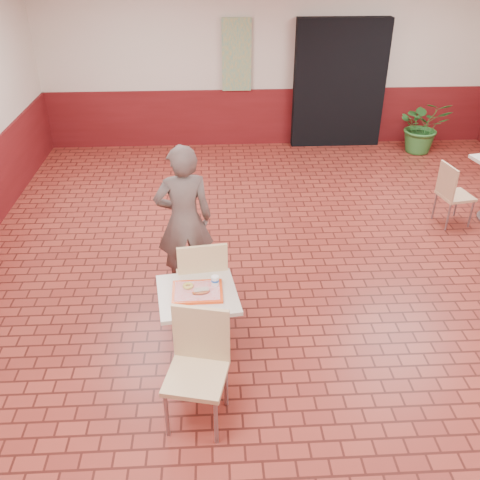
{
  "coord_description": "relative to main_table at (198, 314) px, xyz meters",
  "views": [
    {
      "loc": [
        -1.06,
        -4.49,
        3.47
      ],
      "look_at": [
        -0.83,
        -0.19,
        0.95
      ],
      "focal_mm": 40.0,
      "sensor_mm": 36.0,
      "label": 1
    }
  ],
  "objects": [
    {
      "name": "room_shell",
      "position": [
        1.23,
        0.69,
        1.02
      ],
      "size": [
        8.01,
        10.01,
        3.01
      ],
      "color": "maroon",
      "rests_on": "ground"
    },
    {
      "name": "wainscot_band",
      "position": [
        1.23,
        0.69,
        0.02
      ],
      "size": [
        8.0,
        10.0,
        1.0
      ],
      "color": "#591112",
      "rests_on": "ground"
    },
    {
      "name": "corridor_doorway",
      "position": [
        2.43,
        5.57,
        0.62
      ],
      "size": [
        1.6,
        0.22,
        2.2
      ],
      "primitive_type": "cube",
      "color": "black",
      "rests_on": "ground"
    },
    {
      "name": "promo_poster",
      "position": [
        0.63,
        5.63,
        1.12
      ],
      "size": [
        0.5,
        0.03,
        1.2
      ],
      "primitive_type": "cube",
      "color": "gray",
      "rests_on": "wainscot_band"
    },
    {
      "name": "main_table",
      "position": [
        0.0,
        0.0,
        0.0
      ],
      "size": [
        0.68,
        0.68,
        0.72
      ],
      "rotation": [
        0.0,
        0.0,
        0.14
      ],
      "color": "beige",
      "rests_on": "ground"
    },
    {
      "name": "chair_main_front",
      "position": [
        0.01,
        -0.68,
        0.06
      ],
      "size": [
        0.55,
        0.55,
        0.98
      ],
      "rotation": [
        0.0,
        0.0,
        -0.23
      ],
      "color": "#D5B380",
      "rests_on": "ground"
    },
    {
      "name": "chair_main_back",
      "position": [
        0.03,
        0.45,
        0.07
      ],
      "size": [
        0.51,
        0.51,
        1.0
      ],
      "rotation": [
        0.0,
        0.0,
        3.26
      ],
      "color": "#E0C286",
      "rests_on": "ground"
    },
    {
      "name": "customer",
      "position": [
        -0.15,
        1.14,
        0.35
      ],
      "size": [
        0.67,
        0.5,
        1.66
      ],
      "primitive_type": "imported",
      "rotation": [
        0.0,
        0.0,
        3.32
      ],
      "color": "brown",
      "rests_on": "ground"
    },
    {
      "name": "serving_tray",
      "position": [
        -0.0,
        -0.0,
        0.25
      ],
      "size": [
        0.44,
        0.34,
        0.03
      ],
      "rotation": [
        0.0,
        0.0,
        0.02
      ],
      "color": "#E74111",
      "rests_on": "main_table"
    },
    {
      "name": "ring_donut",
      "position": [
        -0.08,
        0.05,
        0.28
      ],
      "size": [
        0.1,
        0.1,
        0.03
      ],
      "primitive_type": "torus",
      "rotation": [
        0.0,
        0.0,
        -0.01
      ],
      "color": "gold",
      "rests_on": "serving_tray"
    },
    {
      "name": "long_john_donut",
      "position": [
        0.03,
        -0.04,
        0.28
      ],
      "size": [
        0.15,
        0.09,
        0.04
      ],
      "rotation": [
        0.0,
        0.0,
        0.16
      ],
      "color": "#C26638",
      "rests_on": "serving_tray"
    },
    {
      "name": "paper_cup",
      "position": [
        0.16,
        0.08,
        0.31
      ],
      "size": [
        0.07,
        0.07,
        0.09
      ],
      "rotation": [
        0.0,
        0.0,
        -0.13
      ],
      "color": "white",
      "rests_on": "serving_tray"
    },
    {
      "name": "chair_second_left",
      "position": [
        3.3,
        2.42,
        -0.01
      ],
      "size": [
        0.45,
        0.45,
        0.85
      ],
      "rotation": [
        0.0,
        0.0,
        1.74
      ],
      "color": "tan",
      "rests_on": "ground"
    },
    {
      "name": "potted_plant",
      "position": [
        3.87,
        5.09,
        -0.01
      ],
      "size": [
        0.96,
        0.86,
        0.95
      ],
      "primitive_type": "imported",
      "rotation": [
        0.0,
        0.0,
        -0.15
      ],
      "color": "#30732E",
      "rests_on": "ground"
    }
  ]
}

